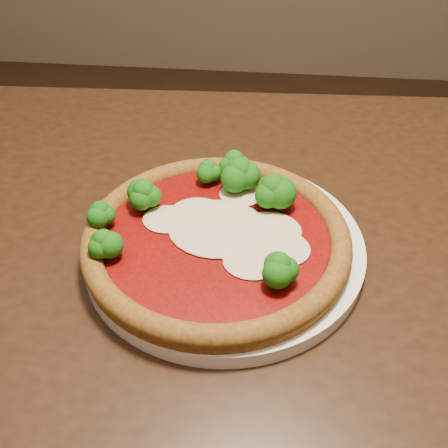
# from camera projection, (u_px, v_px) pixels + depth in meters

# --- Properties ---
(floor) EXTENTS (4.00, 4.00, 0.00)m
(floor) POSITION_uv_depth(u_px,v_px,m) (171.00, 405.00, 1.24)
(floor) COLOR black
(floor) RESTS_ON ground
(dining_table) EXTENTS (1.10, 0.89, 0.75)m
(dining_table) POSITION_uv_depth(u_px,v_px,m) (276.00, 319.00, 0.63)
(dining_table) COLOR black
(dining_table) RESTS_ON floor
(plate) EXTENTS (0.31, 0.31, 0.02)m
(plate) POSITION_uv_depth(u_px,v_px,m) (224.00, 245.00, 0.57)
(plate) COLOR silver
(plate) RESTS_ON dining_table
(pizza) EXTENTS (0.29, 0.29, 0.06)m
(pizza) POSITION_uv_depth(u_px,v_px,m) (217.00, 230.00, 0.55)
(pizza) COLOR brown
(pizza) RESTS_ON plate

